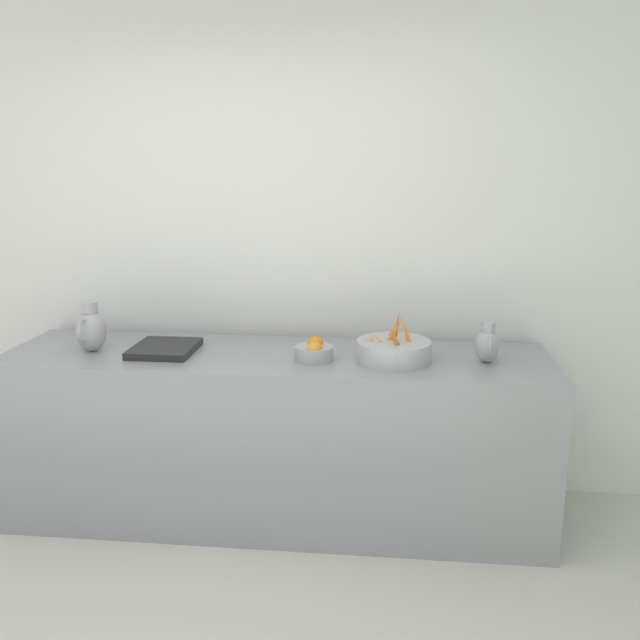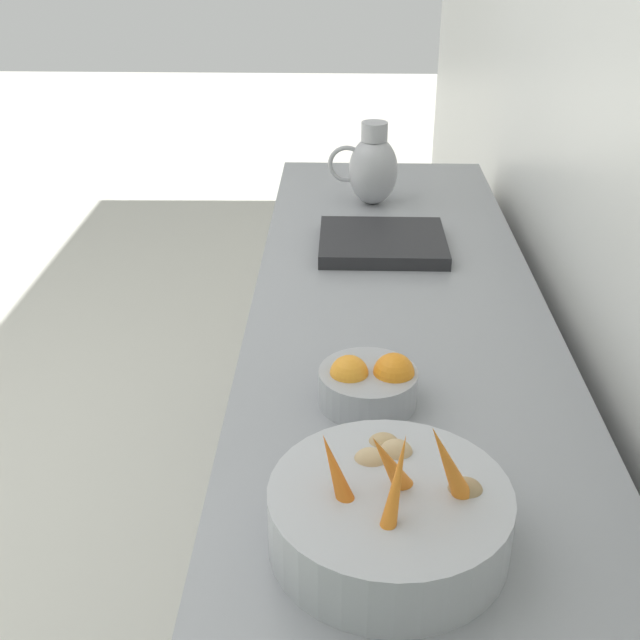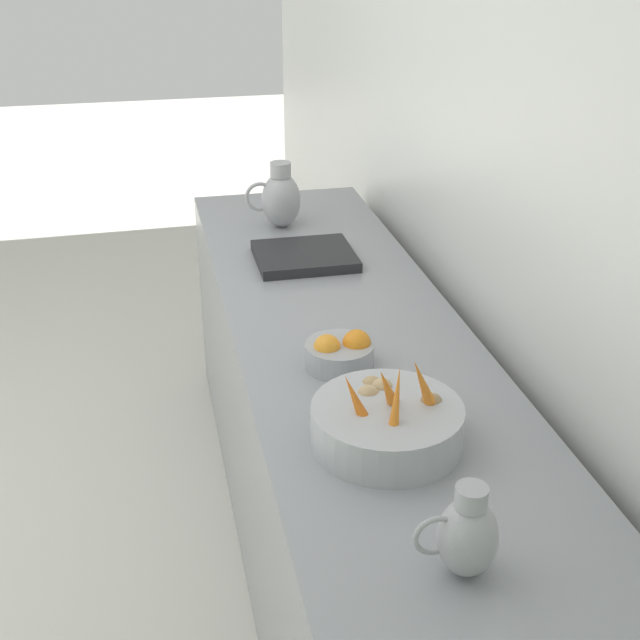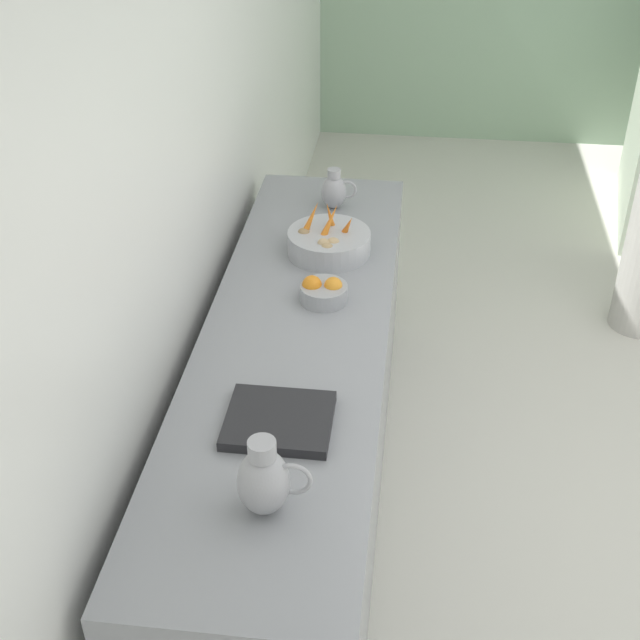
{
  "view_description": "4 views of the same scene",
  "coord_description": "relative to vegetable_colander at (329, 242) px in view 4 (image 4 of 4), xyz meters",
  "views": [
    {
      "loc": [
        1.64,
        0.77,
        1.8
      ],
      "look_at": [
        -1.41,
        0.45,
        1.07
      ],
      "focal_mm": 37.52,
      "sensor_mm": 36.0,
      "label": 1
    },
    {
      "loc": [
        -1.36,
        1.71,
        1.72
      ],
      "look_at": [
        -1.32,
        0.29,
        0.98
      ],
      "focal_mm": 45.59,
      "sensor_mm": 36.0,
      "label": 2
    },
    {
      "loc": [
        -0.93,
        2.39,
        2.01
      ],
      "look_at": [
        -1.35,
        0.44,
        1.03
      ],
      "focal_mm": 48.0,
      "sensor_mm": 36.0,
      "label": 3
    },
    {
      "loc": [
        -1.08,
        -2.44,
        2.7
      ],
      "look_at": [
        -1.39,
        0.11,
        0.98
      ],
      "focal_mm": 48.7,
      "sensor_mm": 36.0,
      "label": 4
    }
  ],
  "objects": [
    {
      "name": "metal_pitcher_short",
      "position": [
        -0.02,
        0.44,
        0.03
      ],
      "size": [
        0.16,
        0.12,
        0.19
      ],
      "color": "#A3A3A8",
      "rests_on": "prep_counter"
    },
    {
      "name": "prep_counter",
      "position": [
        -0.06,
        -0.58,
        -0.49
      ],
      "size": [
        0.7,
        2.7,
        0.87
      ],
      "primitive_type": "cube",
      "color": "gray",
      "rests_on": "ground_plane"
    },
    {
      "name": "orange_bowl",
      "position": [
        0.02,
        -0.38,
        -0.01
      ],
      "size": [
        0.19,
        0.19,
        0.1
      ],
      "color": "#9EA0A5",
      "rests_on": "prep_counter"
    },
    {
      "name": "metal_pitcher_tall",
      "position": [
        -0.01,
        -1.5,
        0.06
      ],
      "size": [
        0.21,
        0.15,
        0.25
      ],
      "color": "#A3A3A8",
      "rests_on": "prep_counter"
    },
    {
      "name": "counter_sink_basin",
      "position": [
        -0.03,
        -1.14,
        -0.04
      ],
      "size": [
        0.34,
        0.3,
        0.04
      ],
      "primitive_type": "cube",
      "color": "#232326",
      "rests_on": "prep_counter"
    },
    {
      "name": "tile_wall_left",
      "position": [
        -0.52,
        -0.08,
        0.58
      ],
      "size": [
        0.1,
        7.87,
        3.0
      ],
      "primitive_type": "cube",
      "color": "white",
      "rests_on": "ground_plane"
    },
    {
      "name": "vegetable_colander",
      "position": [
        0.0,
        0.0,
        0.0
      ],
      "size": [
        0.35,
        0.35,
        0.23
      ],
      "color": "#ADAFB5",
      "rests_on": "prep_counter"
    }
  ]
}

